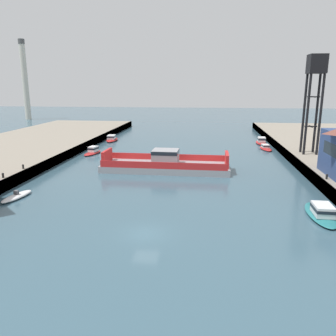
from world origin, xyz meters
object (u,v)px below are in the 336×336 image
object	(u,v)px
moored_boat_far_left	(112,139)
moored_boat_far_right	(17,196)
chain_ferry	(166,164)
moored_boat_mid_left	(93,151)
crane_tower	(315,79)
moored_boat_near_right	(322,212)
moored_boat_mid_right	(266,148)
moored_boat_near_left	(261,141)
smokestack_distant_a	(25,78)

from	to	relation	value
moored_boat_far_left	moored_boat_far_right	distance (m)	47.17
chain_ferry	moored_boat_mid_left	bearing A→B (deg)	143.47
moored_boat_far_left	crane_tower	world-z (taller)	crane_tower
chain_ferry	moored_boat_near_right	size ratio (longest dim) A/B	2.66
crane_tower	moored_boat_near_right	bearing A→B (deg)	-102.45
chain_ferry	moored_boat_mid_left	distance (m)	21.40
moored_boat_far_right	moored_boat_mid_left	bearing A→B (deg)	89.88
moored_boat_near_right	moored_boat_mid_right	size ratio (longest dim) A/B	1.25
moored_boat_near_left	moored_boat_far_left	distance (m)	38.45
moored_boat_mid_right	moored_boat_far_left	xyz separation A→B (m)	(-38.25, 7.98, 0.18)
moored_boat_mid_right	moored_boat_far_right	size ratio (longest dim) A/B	1.16
moored_boat_mid_right	smokestack_distant_a	bearing A→B (deg)	145.73
moored_boat_near_right	moored_boat_mid_left	world-z (taller)	moored_boat_mid_left
moored_boat_mid_right	smokestack_distant_a	xyz separation A→B (m)	(-90.41, 61.60, 17.08)
moored_boat_near_left	crane_tower	world-z (taller)	crane_tower
moored_boat_near_left	moored_boat_far_left	xyz separation A→B (m)	(-38.45, 0.13, -0.05)
moored_boat_mid_right	moored_boat_far_right	distance (m)	54.27
chain_ferry	smokestack_distant_a	distance (m)	110.53
chain_ferry	moored_boat_mid_right	distance (m)	30.12
chain_ferry	crane_tower	xyz separation A→B (m)	(25.94, 9.31, 14.28)
moored_boat_near_right	smokestack_distant_a	world-z (taller)	smokestack_distant_a
chain_ferry	moored_boat_mid_left	size ratio (longest dim) A/B	3.37
smokestack_distant_a	moored_boat_far_right	bearing A→B (deg)	-62.32
moored_boat_near_left	moored_boat_far_right	bearing A→B (deg)	-128.75
chain_ferry	moored_boat_near_left	bearing A→B (deg)	55.75
moored_boat_mid_left	moored_boat_far_right	xyz separation A→B (m)	(-0.06, -29.68, -0.31)
moored_boat_far_right	moored_boat_near_right	bearing A→B (deg)	-3.49
chain_ferry	smokestack_distant_a	world-z (taller)	smokestack_distant_a
moored_boat_far_right	crane_tower	world-z (taller)	crane_tower
moored_boat_near_right	smokestack_distant_a	xyz separation A→B (m)	(-89.78, 103.03, 16.90)
moored_boat_far_left	moored_boat_far_right	bearing A→B (deg)	-89.14
moored_boat_near_right	moored_boat_far_right	size ratio (longest dim) A/B	1.46
moored_boat_far_left	crane_tower	distance (m)	50.83
moored_boat_far_right	moored_boat_far_left	bearing A→B (deg)	90.86
moored_boat_near_right	moored_boat_mid_right	world-z (taller)	moored_boat_near_right
chain_ferry	moored_boat_near_left	xyz separation A→B (m)	(20.49, 30.09, -0.45)
moored_boat_mid_left	moored_boat_near_left	bearing A→B (deg)	24.73
moored_boat_near_right	moored_boat_mid_right	bearing A→B (deg)	89.12
moored_boat_near_left	moored_boat_near_right	xyz separation A→B (m)	(-0.83, -49.28, -0.05)
moored_boat_mid_right	chain_ferry	bearing A→B (deg)	-132.37
moored_boat_near_right	moored_boat_far_left	distance (m)	62.10
moored_boat_mid_left	moored_boat_mid_right	distance (m)	38.67
moored_boat_near_right	moored_boat_far_right	distance (m)	36.98
moored_boat_near_right	moored_boat_far_right	bearing A→B (deg)	176.51
moored_boat_far_left	smokestack_distant_a	world-z (taller)	smokestack_distant_a
moored_boat_near_left	moored_boat_mid_right	distance (m)	7.85
moored_boat_near_right	smokestack_distant_a	bearing A→B (deg)	131.07
moored_boat_near_right	crane_tower	xyz separation A→B (m)	(6.29, 28.50, 14.78)
moored_boat_near_left	smokestack_distant_a	xyz separation A→B (m)	(-90.61, 53.75, 16.85)
moored_boat_mid_right	crane_tower	bearing A→B (deg)	-66.40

